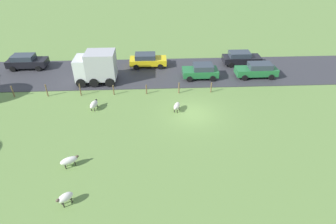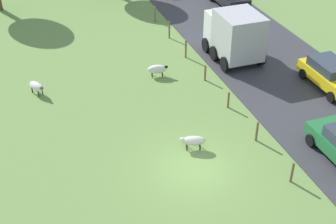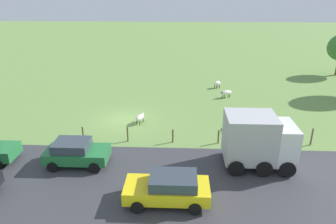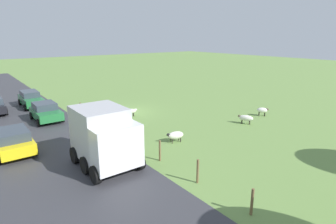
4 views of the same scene
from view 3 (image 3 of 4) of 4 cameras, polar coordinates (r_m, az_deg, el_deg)
The scene contains 15 objects.
ground_plane at distance 26.69m, azimuth -8.08°, elevation -1.42°, with size 160.00×160.00×0.00m, color #6B8E47.
road_strip at distance 19.04m, azimuth -12.82°, elevation -12.02°, with size 8.00×80.00×0.06m, color #38383D.
sheep_0 at distance 32.14m, azimuth 10.66°, elevation 3.48°, with size 0.99×1.30×0.76m.
sheep_1 at distance 35.10m, azimuth 9.05°, elevation 5.23°, with size 0.99×1.03×0.80m.
sheep_2 at distance 25.24m, azimuth 11.97°, elevation -1.88°, with size 1.34×0.82×0.77m.
sheep_3 at distance 25.72m, azimuth -5.17°, elevation -1.03°, with size 1.33×0.83×0.73m.
fence_post_0 at distance 23.56m, azimuth -15.33°, elevation -3.85°, with size 0.12×0.12×1.09m, color brown.
fence_post_1 at distance 22.78m, azimuth -7.42°, elevation -4.04°, with size 0.12×0.12×1.16m, color brown.
fence_post_2 at distance 22.50m, azimuth 0.89°, elevation -4.41°, with size 0.12×0.12×1.01m, color brown.
fence_post_3 at distance 22.65m, azimuth 9.25°, elevation -4.48°, with size 0.12×0.12×1.03m, color brown.
fence_post_4 at distance 23.23m, azimuth 17.36°, elevation -4.21°, with size 0.12×0.12×1.29m, color brown.
fence_post_5 at distance 24.29m, azimuth 24.88°, elevation -4.14°, with size 0.12×0.12×1.30m, color brown.
truck_0 at distance 19.86m, azimuth 16.13°, elevation -4.85°, with size 2.86×4.19×3.35m.
car_1 at distance 16.48m, azimuth 0.12°, elevation -13.75°, with size 2.15×4.39×1.57m.
car_6 at distance 20.46m, azimuth -16.53°, elevation -7.08°, with size 2.16×3.91×1.58m.
Camera 3 is at (24.06, 4.79, 10.51)m, focal length 33.21 mm.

